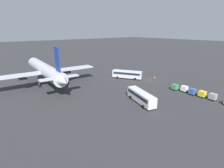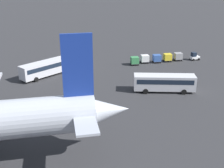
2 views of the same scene
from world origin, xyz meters
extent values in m
plane|color=#2D2D30|center=(0.00, 0.00, 0.00)|extent=(600.00, 600.00, 0.00)
cone|color=#B2B7C1|center=(2.78, 38.03, 5.90)|extent=(6.16, 4.47, 4.08)
cube|color=navy|center=(5.88, 37.82, 11.79)|extent=(3.50, 0.59, 7.26)
cube|color=#B2B7C1|center=(5.53, 37.84, 6.35)|extent=(3.23, 11.93, 0.28)
cube|color=silver|center=(8.41, 6.80, 1.90)|extent=(12.10, 8.86, 2.90)
cube|color=#192333|center=(8.41, 6.80, 2.41)|extent=(11.27, 8.38, 0.93)
cylinder|color=black|center=(10.95, 10.06, 0.50)|extent=(1.01, 0.78, 1.00)
cylinder|color=black|center=(12.47, 7.56, 0.50)|extent=(1.01, 0.78, 1.00)
cylinder|color=black|center=(4.35, 6.05, 0.50)|extent=(1.01, 0.78, 1.00)
cylinder|color=black|center=(5.87, 3.55, 0.50)|extent=(1.01, 0.78, 1.00)
cube|color=silver|center=(-12.84, 21.77, 1.88)|extent=(11.91, 6.05, 2.85)
cube|color=#192333|center=(-12.84, 21.77, 2.37)|extent=(11.04, 5.81, 0.91)
cylinder|color=black|center=(-8.97, 22.05, 0.50)|extent=(1.04, 0.58, 1.00)
cylinder|color=black|center=(-9.82, 19.35, 0.50)|extent=(1.04, 0.58, 1.00)
cylinder|color=black|center=(-15.86, 24.20, 0.50)|extent=(1.04, 0.58, 1.00)
cylinder|color=black|center=(-16.70, 21.50, 0.50)|extent=(1.04, 0.58, 1.00)
cube|color=white|center=(-29.69, 4.48, 0.65)|extent=(2.49, 1.47, 0.70)
cube|color=#192333|center=(-29.27, 4.51, 1.55)|extent=(1.16, 1.25, 1.10)
cylinder|color=black|center=(-28.91, 5.24, 0.30)|extent=(0.61, 0.26, 0.60)
cylinder|color=black|center=(-28.80, 3.84, 0.30)|extent=(0.61, 0.26, 0.60)
cylinder|color=black|center=(-30.58, 5.11, 0.30)|extent=(0.61, 0.26, 0.60)
cylinder|color=black|center=(-30.48, 3.72, 0.30)|extent=(0.61, 0.26, 0.60)
cylinder|color=#1E1E2D|center=(-1.22, 0.53, 0.42)|extent=(0.32, 0.32, 0.85)
cylinder|color=orange|center=(-1.22, 0.53, 1.18)|extent=(0.38, 0.38, 0.65)
sphere|color=tan|center=(-1.22, 0.53, 1.62)|extent=(0.24, 0.24, 0.24)
cube|color=#38383D|center=(-25.12, 3.90, 0.41)|extent=(2.14, 1.86, 0.10)
cube|color=gray|center=(-25.12, 3.90, 1.26)|extent=(2.04, 1.77, 1.60)
cylinder|color=black|center=(-24.31, 4.47, 0.18)|extent=(0.37, 0.15, 0.36)
cylinder|color=black|center=(-24.42, 3.20, 0.18)|extent=(0.37, 0.15, 0.36)
cylinder|color=black|center=(-25.82, 4.61, 0.18)|extent=(0.37, 0.15, 0.36)
cylinder|color=black|center=(-25.94, 3.34, 0.18)|extent=(0.37, 0.15, 0.36)
cube|color=#38383D|center=(-22.07, 4.00, 0.41)|extent=(2.14, 1.86, 0.10)
cube|color=gold|center=(-22.07, 4.00, 1.26)|extent=(2.04, 1.77, 1.60)
cylinder|color=black|center=(-21.26, 4.57, 0.18)|extent=(0.37, 0.15, 0.36)
cylinder|color=black|center=(-21.37, 3.29, 0.18)|extent=(0.37, 0.15, 0.36)
cylinder|color=black|center=(-22.77, 4.71, 0.18)|extent=(0.37, 0.15, 0.36)
cylinder|color=black|center=(-22.89, 3.43, 0.18)|extent=(0.37, 0.15, 0.36)
cube|color=#38383D|center=(-19.02, 4.15, 0.41)|extent=(2.14, 1.86, 0.10)
cube|color=#33569E|center=(-19.02, 4.15, 1.26)|extent=(2.04, 1.77, 1.60)
cylinder|color=black|center=(-18.20, 4.72, 0.18)|extent=(0.37, 0.15, 0.36)
cylinder|color=black|center=(-18.32, 3.44, 0.18)|extent=(0.37, 0.15, 0.36)
cylinder|color=black|center=(-19.72, 4.86, 0.18)|extent=(0.37, 0.15, 0.36)
cylinder|color=black|center=(-19.84, 3.58, 0.18)|extent=(0.37, 0.15, 0.36)
cube|color=#38383D|center=(-15.97, 3.61, 0.41)|extent=(2.14, 1.86, 0.10)
cube|color=silver|center=(-15.97, 3.61, 1.26)|extent=(2.04, 1.77, 1.60)
cylinder|color=black|center=(-15.15, 4.17, 0.18)|extent=(0.37, 0.15, 0.36)
cylinder|color=black|center=(-15.27, 2.90, 0.18)|extent=(0.37, 0.15, 0.36)
cylinder|color=black|center=(-16.67, 4.31, 0.18)|extent=(0.37, 0.15, 0.36)
cylinder|color=black|center=(-16.78, 3.04, 0.18)|extent=(0.37, 0.15, 0.36)
cube|color=#38383D|center=(-12.92, 4.53, 0.41)|extent=(2.14, 1.86, 0.10)
cube|color=#38844C|center=(-12.92, 4.53, 1.26)|extent=(2.04, 1.77, 1.60)
cylinder|color=black|center=(-12.10, 5.09, 0.18)|extent=(0.37, 0.15, 0.36)
cylinder|color=black|center=(-12.22, 3.82, 0.18)|extent=(0.37, 0.15, 0.36)
cylinder|color=black|center=(-13.62, 5.23, 0.18)|extent=(0.37, 0.15, 0.36)
cylinder|color=black|center=(-13.73, 3.96, 0.18)|extent=(0.37, 0.15, 0.36)
camera|label=1|loc=(-43.51, 57.49, 20.21)|focal=28.00mm
camera|label=2|loc=(9.90, 67.52, 21.42)|focal=45.00mm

